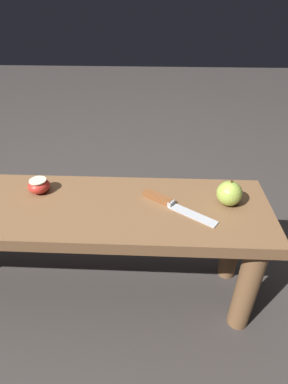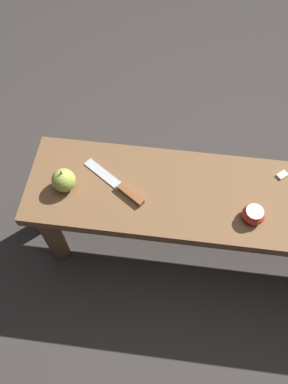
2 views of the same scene
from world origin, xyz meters
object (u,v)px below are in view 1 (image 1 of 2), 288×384
wooden_bench (61,224)px  apple_whole (229,193)px  apple_cut (39,186)px  knife (168,202)px

wooden_bench → apple_whole: bearing=-177.1°
apple_whole → apple_cut: bearing=-3.8°
knife → apple_cut: bearing=-152.3°
apple_cut → wooden_bench: bearing=138.2°
knife → apple_whole: bearing=38.5°
wooden_bench → apple_cut: (0.08, -0.07, 0.11)m
knife → apple_cut: 0.43m
wooden_bench → apple_whole: apple_whole is taller
apple_whole → apple_cut: apple_whole is taller
wooden_bench → knife: 0.36m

